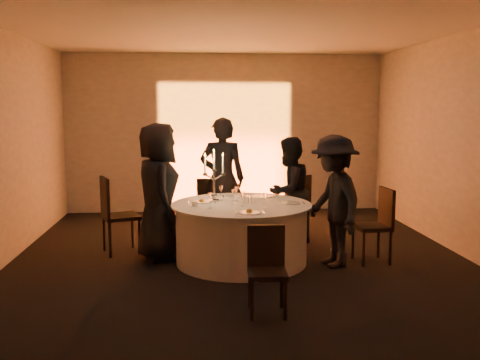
{
  "coord_description": "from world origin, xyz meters",
  "views": [
    {
      "loc": [
        -0.61,
        -6.71,
        2.0
      ],
      "look_at": [
        0.0,
        0.2,
        1.05
      ],
      "focal_mm": 40.0,
      "sensor_mm": 36.0,
      "label": 1
    }
  ],
  "objects": [
    {
      "name": "wall_right",
      "position": [
        3.0,
        0.0,
        1.5
      ],
      "size": [
        0.0,
        7.0,
        7.0
      ],
      "primitive_type": "plane",
      "rotation": [
        1.57,
        0.0,
        -1.57
      ],
      "color": "#A29D96",
      "rests_on": "floor"
    },
    {
      "name": "chair_back_left",
      "position": [
        -0.34,
        1.55,
        0.51
      ],
      "size": [
        0.47,
        0.47,
        0.9
      ],
      "rotation": [
        0.0,
        0.0,
        2.94
      ],
      "color": "black",
      "rests_on": "floor"
    },
    {
      "name": "wine_glass_f",
      "position": [
        -0.25,
        0.28,
        0.91
      ],
      "size": [
        0.07,
        0.07,
        0.19
      ],
      "color": "silver",
      "rests_on": "banquet_table"
    },
    {
      "name": "plate_right",
      "position": [
        0.63,
        -0.03,
        0.78
      ],
      "size": [
        0.36,
        0.25,
        0.01
      ],
      "color": "white",
      "rests_on": "banquet_table"
    },
    {
      "name": "tumbler_b",
      "position": [
        0.15,
        -0.01,
        0.82
      ],
      "size": [
        0.07,
        0.07,
        0.09
      ],
      "primitive_type": "cylinder",
      "color": "silver",
      "rests_on": "banquet_table"
    },
    {
      "name": "plate_left",
      "position": [
        -0.51,
        0.13,
        0.79
      ],
      "size": [
        0.36,
        0.24,
        0.08
      ],
      "color": "white",
      "rests_on": "banquet_table"
    },
    {
      "name": "chair_front",
      "position": [
        0.1,
        -1.7,
        0.47
      ],
      "size": [
        0.39,
        0.39,
        0.85
      ],
      "rotation": [
        0.0,
        0.0,
        -0.05
      ],
      "color": "black",
      "rests_on": "floor"
    },
    {
      "name": "guest_back_right",
      "position": [
        0.77,
        0.85,
        0.79
      ],
      "size": [
        0.97,
        0.95,
        1.57
      ],
      "primitive_type": "imported",
      "rotation": [
        0.0,
        0.0,
        -2.41
      ],
      "color": "black",
      "rests_on": "floor"
    },
    {
      "name": "banquet_table",
      "position": [
        0.0,
        0.0,
        0.38
      ],
      "size": [
        1.8,
        1.8,
        0.77
      ],
      "color": "black",
      "rests_on": "floor"
    },
    {
      "name": "candelabra",
      "position": [
        -0.34,
        0.21,
        1.01
      ],
      "size": [
        0.29,
        0.14,
        0.7
      ],
      "color": "silver",
      "rests_on": "banquet_table"
    },
    {
      "name": "plate_front",
      "position": [
        0.04,
        -0.62,
        0.79
      ],
      "size": [
        0.36,
        0.27,
        0.08
      ],
      "color": "white",
      "rests_on": "banquet_table"
    },
    {
      "name": "chair_left",
      "position": [
        -1.69,
        0.56,
        0.6
      ],
      "size": [
        0.6,
        0.6,
        1.06
      ],
      "rotation": [
        0.0,
        0.0,
        1.92
      ],
      "color": "black",
      "rests_on": "floor"
    },
    {
      "name": "wine_glass_e",
      "position": [
        0.0,
        -0.18,
        0.91
      ],
      "size": [
        0.07,
        0.07,
        0.19
      ],
      "color": "silver",
      "rests_on": "banquet_table"
    },
    {
      "name": "guest_back_left",
      "position": [
        -0.17,
        1.27,
        0.92
      ],
      "size": [
        0.73,
        0.53,
        1.85
      ],
      "primitive_type": "imported",
      "rotation": [
        0.0,
        0.0,
        3.01
      ],
      "color": "black",
      "rests_on": "floor"
    },
    {
      "name": "wine_glass_a",
      "position": [
        -0.1,
        -0.05,
        0.91
      ],
      "size": [
        0.07,
        0.07,
        0.19
      ],
      "color": "silver",
      "rests_on": "banquet_table"
    },
    {
      "name": "plate_back_right",
      "position": [
        0.33,
        0.49,
        0.78
      ],
      "size": [
        0.35,
        0.29,
        0.01
      ],
      "color": "white",
      "rests_on": "banquet_table"
    },
    {
      "name": "chair_right",
      "position": [
        1.76,
        -0.13,
        0.54
      ],
      "size": [
        0.46,
        0.46,
        0.97
      ],
      "rotation": [
        0.0,
        0.0,
        -1.49
      ],
      "color": "black",
      "rests_on": "floor"
    },
    {
      "name": "wine_glass_d",
      "position": [
        -0.04,
        0.2,
        0.91
      ],
      "size": [
        0.07,
        0.07,
        0.19
      ],
      "color": "silver",
      "rests_on": "banquet_table"
    },
    {
      "name": "plate_back_left",
      "position": [
        -0.03,
        0.55,
        0.78
      ],
      "size": [
        0.36,
        0.25,
        0.01
      ],
      "color": "white",
      "rests_on": "banquet_table"
    },
    {
      "name": "floor",
      "position": [
        0.0,
        0.0,
        0.0
      ],
      "size": [
        7.0,
        7.0,
        0.0
      ],
      "primitive_type": "plane",
      "color": "black",
      "rests_on": "ground"
    },
    {
      "name": "wine_glass_b",
      "position": [
        -0.41,
        -0.28,
        0.91
      ],
      "size": [
        0.07,
        0.07,
        0.19
      ],
      "color": "silver",
      "rests_on": "banquet_table"
    },
    {
      "name": "chair_back_right",
      "position": [
        0.98,
        1.38,
        0.54
      ],
      "size": [
        0.58,
        0.58,
        0.96
      ],
      "rotation": [
        0.0,
        0.0,
        -2.57
      ],
      "color": "black",
      "rests_on": "floor"
    },
    {
      "name": "guest_right",
      "position": [
        1.14,
        -0.24,
        0.83
      ],
      "size": [
        0.83,
        1.18,
        1.66
      ],
      "primitive_type": "imported",
      "rotation": [
        0.0,
        0.0,
        -1.36
      ],
      "color": "black",
      "rests_on": "floor"
    },
    {
      "name": "ceiling",
      "position": [
        0.0,
        0.0,
        3.0
      ],
      "size": [
        7.0,
        7.0,
        0.0
      ],
      "primitive_type": "plane",
      "rotation": [
        3.14,
        0.0,
        0.0
      ],
      "color": "white",
      "rests_on": "wall_back"
    },
    {
      "name": "uplighter_fixture",
      "position": [
        0.0,
        3.2,
        0.05
      ],
      "size": [
        0.25,
        0.12,
        0.1
      ],
      "primitive_type": "cube",
      "color": "black",
      "rests_on": "floor"
    },
    {
      "name": "wall_back",
      "position": [
        0.0,
        3.5,
        1.5
      ],
      "size": [
        7.0,
        0.0,
        7.0
      ],
      "primitive_type": "plane",
      "rotation": [
        1.57,
        0.0,
        0.0
      ],
      "color": "#A29D96",
      "rests_on": "floor"
    },
    {
      "name": "wine_glass_c",
      "position": [
        0.27,
        -0.33,
        0.91
      ],
      "size": [
        0.07,
        0.07,
        0.19
      ],
      "color": "silver",
      "rests_on": "banquet_table"
    },
    {
      "name": "coffee_cup",
      "position": [
        -0.6,
        -0.12,
        0.8
      ],
      "size": [
        0.11,
        0.11,
        0.07
      ],
      "color": "white",
      "rests_on": "banquet_table"
    },
    {
      "name": "tumbler_a",
      "position": [
        0.07,
        0.0,
        0.82
      ],
      "size": [
        0.07,
        0.07,
        0.09
      ],
      "primitive_type": "cylinder",
      "color": "silver",
      "rests_on": "banquet_table"
    },
    {
      "name": "guest_left",
      "position": [
        -1.07,
        0.24,
        0.9
      ],
      "size": [
        0.75,
        0.98,
        1.8
      ],
      "primitive_type": "imported",
      "rotation": [
        0.0,
        0.0,
        1.79
      ],
      "color": "black",
      "rests_on": "floor"
    },
    {
      "name": "wall_front",
      "position": [
        0.0,
        -3.5,
        1.5
      ],
      "size": [
        7.0,
        0.0,
        7.0
      ],
      "primitive_type": "plane",
      "rotation": [
        -1.57,
        0.0,
        0.0
      ],
      "color": "#A29D96",
      "rests_on": "floor"
    }
  ]
}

